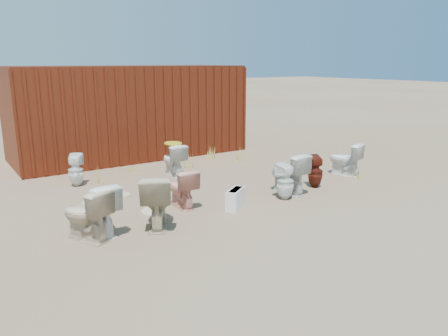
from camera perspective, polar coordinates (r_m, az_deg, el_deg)
ground at (r=7.92m, az=2.44°, el=-4.73°), size 100.00×100.00×0.00m
shipping_container at (r=12.16m, az=-12.32°, el=7.26°), size 6.00×2.40×2.40m
toilet_front_a at (r=6.72m, az=-16.07°, el=-5.10°), size 0.52×0.82×0.80m
toilet_front_pink at (r=7.70m, az=-5.55°, el=-2.60°), size 0.40×0.69×0.70m
toilet_front_c at (r=8.52m, az=8.39°, el=-0.70°), size 0.52×0.83×0.81m
toilet_front_maroon at (r=9.06m, az=11.84°, el=-0.44°), size 0.38×0.38×0.66m
toilet_front_e at (r=10.19m, az=15.52°, el=1.12°), size 0.61×0.81×0.74m
toilet_back_a at (r=9.46m, az=-18.80°, el=-0.26°), size 0.42×0.42×0.68m
toilet_back_beige_left at (r=6.54m, az=-17.57°, el=-5.81°), size 0.72×0.88×0.78m
toilet_back_beige_right at (r=6.81m, az=-8.76°, el=-4.19°), size 0.82×0.97×0.86m
toilet_back_yellowlid at (r=9.83m, az=-6.60°, el=1.06°), size 0.44×0.73×0.73m
toilet_back_e at (r=8.17m, az=8.00°, el=-1.74°), size 0.33×0.34×0.69m
yellow_lid at (r=9.75m, az=-6.66°, el=3.22°), size 0.37×0.46×0.02m
loose_tank at (r=7.63m, az=1.51°, el=-4.05°), size 0.52×0.45×0.35m
loose_lid_near at (r=7.58m, az=-9.29°, el=-5.66°), size 0.43×0.53×0.02m
loose_lid_far at (r=8.66m, az=-13.50°, el=-3.39°), size 0.53×0.58×0.02m
weed_clump_a at (r=9.51m, az=-16.67°, el=-1.11°), size 0.36×0.36×0.33m
weed_clump_b at (r=10.49m, az=-4.54°, el=0.74°), size 0.32×0.32×0.31m
weed_clump_c at (r=11.25m, az=2.19°, el=1.70°), size 0.36×0.36×0.33m
weed_clump_d at (r=10.30m, az=-11.68°, el=0.03°), size 0.30×0.30×0.23m
weed_clump_e at (r=11.51m, az=-1.77°, el=1.94°), size 0.34×0.34×0.31m
weed_clump_f at (r=10.02m, az=17.10°, el=-0.60°), size 0.28×0.28×0.26m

